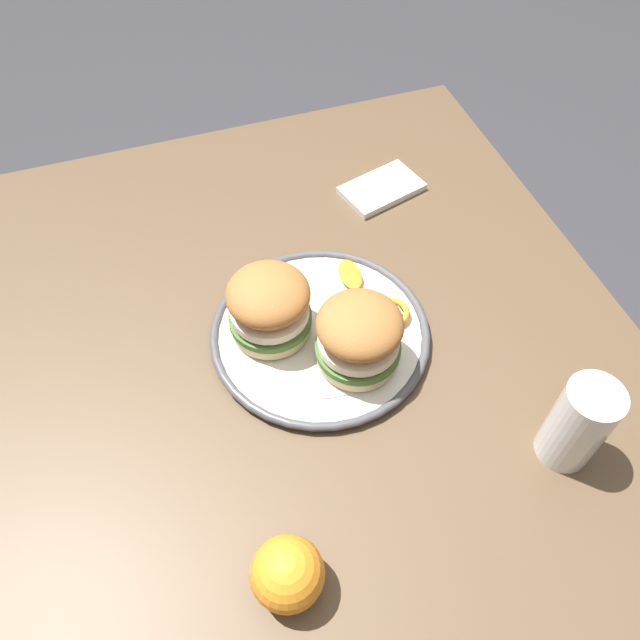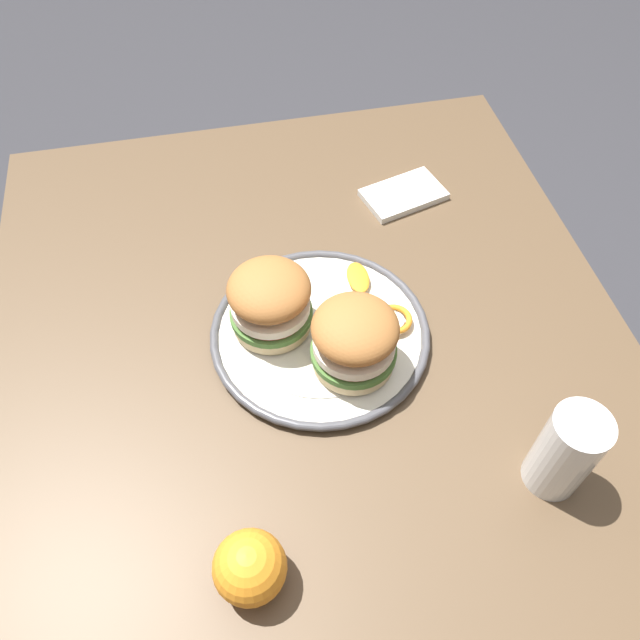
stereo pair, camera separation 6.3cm
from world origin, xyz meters
name	(u,v)px [view 1 (the left image)]	position (x,y,z in m)	size (l,w,h in m)	color
ground_plane	(325,556)	(0.00, 0.00, 0.00)	(8.00, 8.00, 0.00)	#333338
dining_table	(328,423)	(0.00, 0.00, 0.65)	(1.18, 0.91, 0.76)	brown
dinner_plate	(320,333)	(-0.08, 0.01, 0.77)	(0.31, 0.31, 0.02)	silver
sandwich_half_left	(359,335)	(-0.02, 0.05, 0.83)	(0.16, 0.16, 0.10)	beige
sandwich_half_right	(269,305)	(-0.10, -0.05, 0.83)	(0.16, 0.16, 0.10)	beige
orange_peel_curled	(392,312)	(-0.07, 0.12, 0.79)	(0.07, 0.07, 0.01)	orange
orange_peel_strip_long	(350,274)	(-0.16, 0.09, 0.79)	(0.06, 0.04, 0.01)	orange
drinking_glass	(576,427)	(0.18, 0.25, 0.82)	(0.07, 0.07, 0.13)	white
whole_orange	(287,574)	(0.23, -0.13, 0.80)	(0.08, 0.08, 0.08)	orange
folded_napkin	(382,189)	(-0.33, 0.21, 0.77)	(0.13, 0.08, 0.01)	white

